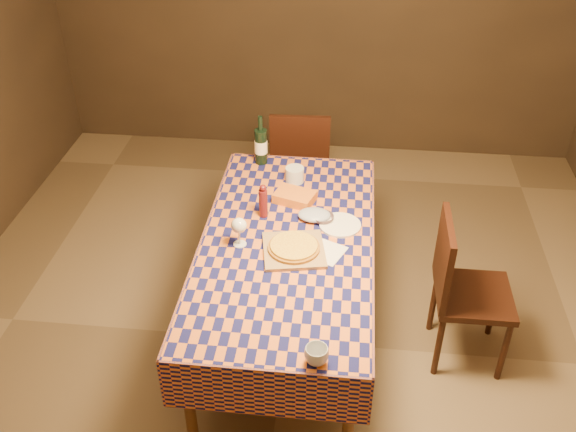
{
  "coord_description": "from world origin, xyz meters",
  "views": [
    {
      "loc": [
        0.3,
        -2.75,
        2.88
      ],
      "look_at": [
        0.0,
        0.05,
        0.9
      ],
      "focal_mm": 40.0,
      "sensor_mm": 36.0,
      "label": 1
    }
  ],
  "objects_px": {
    "white_plate": "(340,225)",
    "cutting_board": "(294,250)",
    "wine_bottle": "(261,146)",
    "chair_far": "(300,160)",
    "dining_table": "(287,252)",
    "pizza": "(294,247)",
    "bowl": "(323,218)",
    "chair_right": "(461,285)"
  },
  "relations": [
    {
      "from": "white_plate",
      "to": "dining_table",
      "type": "bearing_deg",
      "value": -148.99
    },
    {
      "from": "dining_table",
      "to": "cutting_board",
      "type": "relative_size",
      "value": 5.75
    },
    {
      "from": "chair_right",
      "to": "white_plate",
      "type": "bearing_deg",
      "value": 168.14
    },
    {
      "from": "cutting_board",
      "to": "chair_far",
      "type": "relative_size",
      "value": 0.34
    },
    {
      "from": "chair_far",
      "to": "wine_bottle",
      "type": "bearing_deg",
      "value": -113.43
    },
    {
      "from": "bowl",
      "to": "chair_right",
      "type": "relative_size",
      "value": 0.13
    },
    {
      "from": "white_plate",
      "to": "cutting_board",
      "type": "bearing_deg",
      "value": -132.09
    },
    {
      "from": "dining_table",
      "to": "chair_far",
      "type": "xyz_separation_m",
      "value": [
        -0.05,
        1.31,
        -0.17
      ]
    },
    {
      "from": "white_plate",
      "to": "chair_far",
      "type": "xyz_separation_m",
      "value": [
        -0.33,
        1.14,
        -0.25
      ]
    },
    {
      "from": "dining_table",
      "to": "chair_far",
      "type": "distance_m",
      "value": 1.32
    },
    {
      "from": "dining_table",
      "to": "chair_right",
      "type": "xyz_separation_m",
      "value": [
        0.97,
        0.02,
        -0.17
      ]
    },
    {
      "from": "pizza",
      "to": "wine_bottle",
      "type": "relative_size",
      "value": 0.91
    },
    {
      "from": "pizza",
      "to": "chair_far",
      "type": "height_order",
      "value": "chair_far"
    },
    {
      "from": "wine_bottle",
      "to": "chair_right",
      "type": "bearing_deg",
      "value": -33.09
    },
    {
      "from": "chair_far",
      "to": "dining_table",
      "type": "bearing_deg",
      "value": -87.98
    },
    {
      "from": "pizza",
      "to": "chair_right",
      "type": "xyz_separation_m",
      "value": [
        0.92,
        0.12,
        -0.28
      ]
    },
    {
      "from": "pizza",
      "to": "chair_right",
      "type": "height_order",
      "value": "chair_right"
    },
    {
      "from": "pizza",
      "to": "bowl",
      "type": "relative_size",
      "value": 2.4
    },
    {
      "from": "cutting_board",
      "to": "chair_far",
      "type": "xyz_separation_m",
      "value": [
        -0.09,
        1.4,
        -0.26
      ]
    },
    {
      "from": "chair_right",
      "to": "cutting_board",
      "type": "bearing_deg",
      "value": -172.85
    },
    {
      "from": "white_plate",
      "to": "chair_far",
      "type": "height_order",
      "value": "chair_far"
    },
    {
      "from": "bowl",
      "to": "wine_bottle",
      "type": "xyz_separation_m",
      "value": [
        -0.44,
        0.62,
        0.1
      ]
    },
    {
      "from": "wine_bottle",
      "to": "white_plate",
      "type": "relative_size",
      "value": 1.4
    },
    {
      "from": "dining_table",
      "to": "chair_far",
      "type": "height_order",
      "value": "chair_far"
    },
    {
      "from": "wine_bottle",
      "to": "chair_right",
      "type": "height_order",
      "value": "wine_bottle"
    },
    {
      "from": "cutting_board",
      "to": "pizza",
      "type": "relative_size",
      "value": 1.07
    },
    {
      "from": "dining_table",
      "to": "chair_right",
      "type": "relative_size",
      "value": 1.98
    },
    {
      "from": "dining_table",
      "to": "wine_bottle",
      "type": "height_order",
      "value": "wine_bottle"
    },
    {
      "from": "chair_far",
      "to": "pizza",
      "type": "bearing_deg",
      "value": -86.22
    },
    {
      "from": "chair_far",
      "to": "bowl",
      "type": "bearing_deg",
      "value": -78.37
    },
    {
      "from": "chair_far",
      "to": "white_plate",
      "type": "bearing_deg",
      "value": -74.01
    },
    {
      "from": "bowl",
      "to": "pizza",
      "type": "bearing_deg",
      "value": -114.38
    },
    {
      "from": "dining_table",
      "to": "wine_bottle",
      "type": "bearing_deg",
      "value": 107.38
    },
    {
      "from": "wine_bottle",
      "to": "chair_far",
      "type": "xyz_separation_m",
      "value": [
        0.21,
        0.49,
        -0.37
      ]
    },
    {
      "from": "wine_bottle",
      "to": "chair_far",
      "type": "bearing_deg",
      "value": 66.57
    },
    {
      "from": "bowl",
      "to": "chair_right",
      "type": "height_order",
      "value": "chair_right"
    },
    {
      "from": "pizza",
      "to": "wine_bottle",
      "type": "xyz_separation_m",
      "value": [
        -0.3,
        0.91,
        0.09
      ]
    },
    {
      "from": "pizza",
      "to": "bowl",
      "type": "height_order",
      "value": "pizza"
    },
    {
      "from": "wine_bottle",
      "to": "chair_right",
      "type": "relative_size",
      "value": 0.35
    },
    {
      "from": "wine_bottle",
      "to": "chair_right",
      "type": "distance_m",
      "value": 1.51
    },
    {
      "from": "chair_right",
      "to": "bowl",
      "type": "bearing_deg",
      "value": 167.0
    },
    {
      "from": "bowl",
      "to": "wine_bottle",
      "type": "relative_size",
      "value": 0.38
    }
  ]
}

